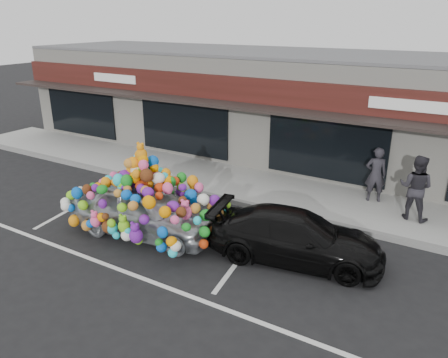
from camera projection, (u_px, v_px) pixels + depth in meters
The scene contains 11 objects.
ground at pixel (159, 226), 12.53m from camera, with size 90.00×90.00×0.00m, color black.
shop_building at pixel (282, 104), 18.57m from camera, with size 24.00×7.20×4.31m.
sidewalk at pixel (229, 181), 15.72m from camera, with size 26.00×3.00×0.15m, color #9A9A94.
kerb at pixel (206, 195), 14.52m from camera, with size 26.00×0.18×0.16m, color slate.
parking_stripe_left at pixel (86, 201), 14.23m from camera, with size 0.12×4.40×0.01m, color silver.
parking_stripe_mid at pixel (248, 248), 11.35m from camera, with size 0.12×4.40×0.01m, color silver.
lane_line at pixel (164, 286), 9.72m from camera, with size 14.00×0.12×0.01m, color silver.
toy_car at pixel (145, 204), 11.80m from camera, with size 3.02×4.63×2.59m.
black_sedan at pixel (296, 237), 10.62m from camera, with size 4.24×1.72×1.23m, color black.
pedestrian_a at pixel (376, 174), 13.59m from camera, with size 0.64×0.42×1.76m, color black.
pedestrian_b at pixel (416, 188), 12.35m from camera, with size 0.93×0.72×1.90m, color black.
Camera 1 is at (7.40, -8.71, 5.64)m, focal length 35.00 mm.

